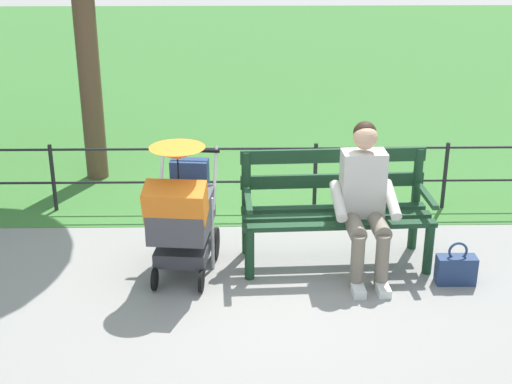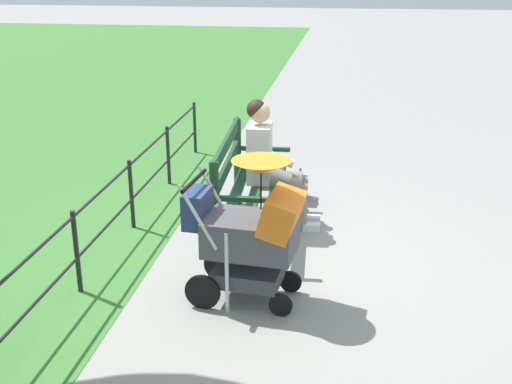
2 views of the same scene
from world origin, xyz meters
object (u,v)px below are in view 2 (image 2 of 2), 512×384
Objects in this scene: stroller at (251,230)px; handbag at (300,189)px; park_bench at (245,181)px; person_on_bench at (271,160)px.

handbag is at bearing 175.15° from stroller.
person_on_bench is at bearing 133.67° from park_bench.
stroller is at bearing 1.71° from person_on_bench.
stroller is at bearing -4.85° from handbag.
stroller is 3.11× the size of handbag.
person_on_bench is at bearing -178.29° from stroller.
person_on_bench reaches higher than stroller.
park_bench is 1.32m from stroller.
person_on_bench is at bearing -17.56° from handbag.
park_bench is at bearing -25.61° from handbag.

